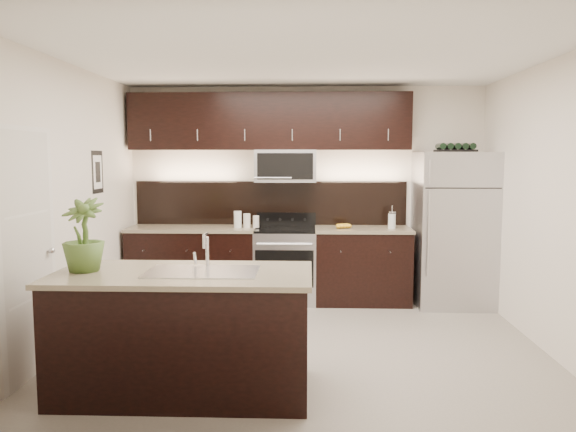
% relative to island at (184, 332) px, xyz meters
% --- Properties ---
extents(ground, '(4.50, 4.50, 0.00)m').
position_rel_island_xyz_m(ground, '(0.92, 1.06, -0.47)').
color(ground, gray).
rests_on(ground, ground).
extents(room_walls, '(4.52, 4.02, 2.71)m').
position_rel_island_xyz_m(room_walls, '(0.81, 1.02, 1.22)').
color(room_walls, silver).
rests_on(room_walls, ground).
extents(counter_run, '(3.51, 0.65, 0.94)m').
position_rel_island_xyz_m(counter_run, '(0.46, 2.75, -0.00)').
color(counter_run, black).
rests_on(counter_run, ground).
extents(upper_fixtures, '(3.49, 0.40, 1.66)m').
position_rel_island_xyz_m(upper_fixtures, '(0.49, 2.89, 1.67)').
color(upper_fixtures, black).
rests_on(upper_fixtures, counter_run).
extents(island, '(1.96, 0.96, 0.94)m').
position_rel_island_xyz_m(island, '(0.00, 0.00, 0.00)').
color(island, black).
rests_on(island, ground).
extents(sink_faucet, '(0.84, 0.50, 0.28)m').
position_rel_island_xyz_m(sink_faucet, '(0.15, 0.01, 0.48)').
color(sink_faucet, silver).
rests_on(sink_faucet, island).
extents(refrigerator, '(0.90, 0.81, 1.87)m').
position_rel_island_xyz_m(refrigerator, '(2.72, 2.69, 0.46)').
color(refrigerator, '#B2B2B7').
rests_on(refrigerator, ground).
extents(wine_rack, '(0.46, 0.29, 0.11)m').
position_rel_island_xyz_m(wine_rack, '(2.72, 2.69, 1.45)').
color(wine_rack, black).
rests_on(wine_rack, refrigerator).
extents(plant, '(0.35, 0.35, 0.56)m').
position_rel_island_xyz_m(plant, '(-0.76, -0.00, 0.75)').
color(plant, '#466528').
rests_on(plant, island).
extents(canisters, '(0.31, 0.10, 0.21)m').
position_rel_island_xyz_m(canisters, '(0.16, 2.70, 0.56)').
color(canisters, silver).
rests_on(canisters, counter_run).
extents(french_press, '(0.10, 0.10, 0.27)m').
position_rel_island_xyz_m(french_press, '(1.98, 2.70, 0.57)').
color(french_press, silver).
rests_on(french_press, counter_run).
extents(bananas, '(0.25, 0.22, 0.06)m').
position_rel_island_xyz_m(bananas, '(1.32, 2.67, 0.50)').
color(bananas, gold).
rests_on(bananas, counter_run).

